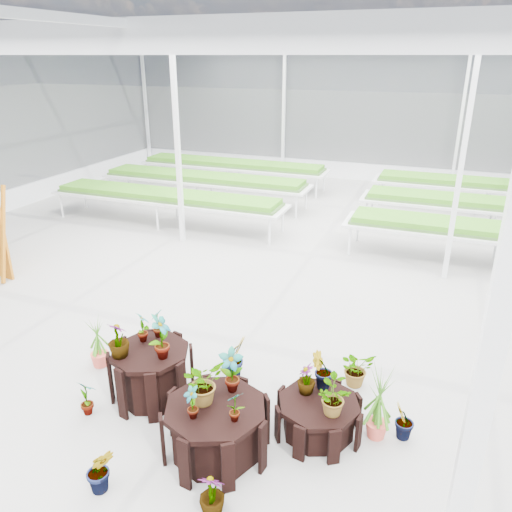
% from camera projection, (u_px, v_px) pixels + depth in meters
% --- Properties ---
extents(ground_plane, '(24.00, 24.00, 0.00)m').
position_uv_depth(ground_plane, '(230.00, 349.00, 7.67)').
color(ground_plane, gray).
rests_on(ground_plane, ground).
extents(greenhouse_shell, '(18.00, 24.00, 4.50)m').
position_uv_depth(greenhouse_shell, '(227.00, 208.00, 6.83)').
color(greenhouse_shell, white).
rests_on(greenhouse_shell, ground).
extents(steel_frame, '(18.00, 24.00, 4.50)m').
position_uv_depth(steel_frame, '(227.00, 208.00, 6.83)').
color(steel_frame, silver).
rests_on(steel_frame, ground).
extents(nursery_benches, '(16.00, 7.00, 0.84)m').
position_uv_depth(nursery_benches, '(334.00, 202.00, 13.75)').
color(nursery_benches, silver).
rests_on(nursery_benches, ground).
extents(plinth_tall, '(1.25, 1.25, 0.71)m').
position_uv_depth(plinth_tall, '(152.00, 374.00, 6.48)').
color(plinth_tall, black).
rests_on(plinth_tall, ground).
extents(plinth_mid, '(1.34, 1.34, 0.63)m').
position_uv_depth(plinth_mid, '(216.00, 429.00, 5.58)').
color(plinth_mid, black).
rests_on(plinth_mid, ground).
extents(plinth_low, '(1.17, 1.17, 0.45)m').
position_uv_depth(plinth_low, '(318.00, 417.00, 5.89)').
color(plinth_low, black).
rests_on(plinth_low, ground).
extents(nursery_plants, '(4.60, 3.22, 1.32)m').
position_uv_depth(nursery_plants, '(228.00, 373.00, 6.21)').
color(nursery_plants, '#39781A').
rests_on(nursery_plants, ground).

